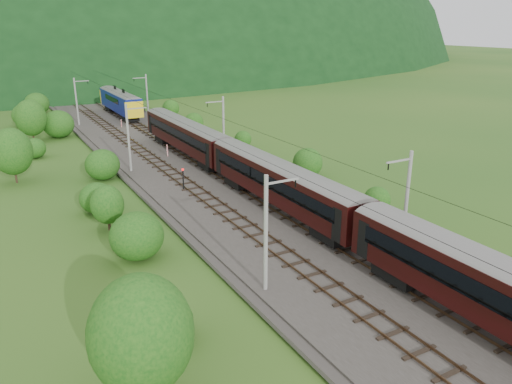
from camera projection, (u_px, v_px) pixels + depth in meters
ground at (339, 271)px, 36.42m from camera, size 600.00×600.00×0.00m
railbed at (269, 224)px, 44.62m from camera, size 14.00×220.00×0.30m
track_left at (245, 226)px, 43.44m from camera, size 2.40×220.00×0.27m
track_right at (291, 216)px, 45.66m from camera, size 2.40×220.00×0.27m
catenary_left at (129, 136)px, 58.54m from camera, size 2.54×192.28×8.00m
catenary_right at (223, 126)px, 64.19m from camera, size 2.54×192.28×8.00m
overhead_wires at (270, 148)px, 42.37m from camera, size 4.83×198.00×0.03m
mountain_main at (16, 57)px, 250.97m from camera, size 504.00×360.00×244.00m
train at (280, 176)px, 46.31m from camera, size 3.13×125.19×5.44m
hazard_post_near at (121, 123)px, 84.24m from camera, size 0.14×0.14×1.32m
hazard_post_far at (167, 150)px, 66.12m from camera, size 0.17×0.17×1.57m
signal at (183, 177)px, 52.91m from camera, size 0.25×0.25×2.29m
vegetation_left at (86, 186)px, 47.21m from camera, size 13.16×145.17×6.87m
vegetation_right at (336, 176)px, 54.01m from camera, size 7.60×107.01×3.13m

